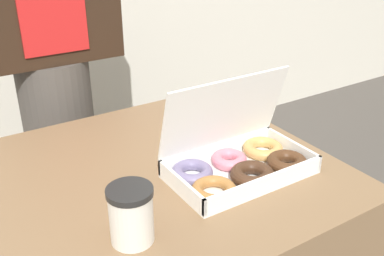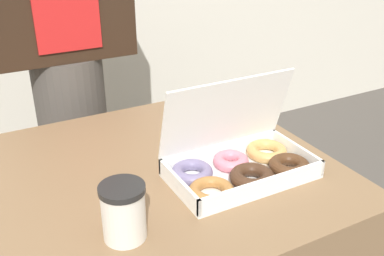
% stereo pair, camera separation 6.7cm
% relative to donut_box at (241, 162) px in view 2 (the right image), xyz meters
% --- Properties ---
extents(donut_box, '(0.37, 0.24, 0.24)m').
position_rel_donut_box_xyz_m(donut_box, '(0.00, 0.00, 0.00)').
color(donut_box, white).
rests_on(donut_box, table).
extents(coffee_cup, '(0.09, 0.09, 0.12)m').
position_rel_donut_box_xyz_m(coffee_cup, '(-0.33, -0.08, 0.02)').
color(coffee_cup, silver).
rests_on(coffee_cup, table).
extents(person_customer, '(0.46, 0.25, 1.66)m').
position_rel_donut_box_xyz_m(person_customer, '(-0.22, 0.77, 0.14)').
color(person_customer, '#4C4742').
rests_on(person_customer, ground_plane).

